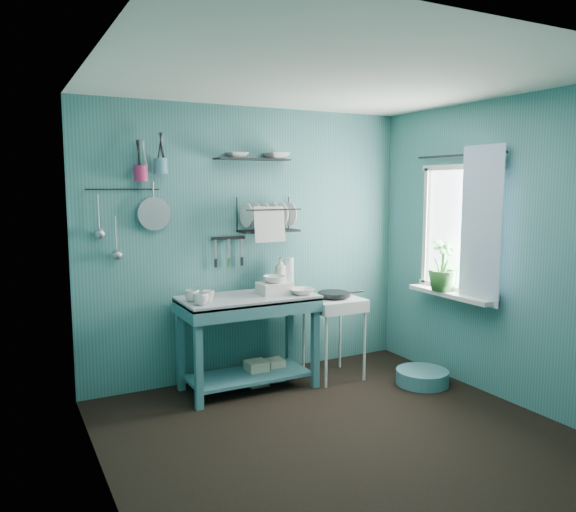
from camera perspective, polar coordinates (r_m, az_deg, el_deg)
name	(u,v)px	position (r m, az deg, el deg)	size (l,w,h in m)	color
floor	(336,433)	(4.29, 4.90, -17.46)	(3.20, 3.20, 0.00)	black
ceiling	(340,79)	(3.97, 5.31, 17.50)	(3.20, 3.20, 0.00)	silver
wall_back	(251,243)	(5.25, -3.78, 1.30)	(3.20, 3.20, 0.00)	#346B6A
wall_front	(513,302)	(2.82, 21.88, -4.37)	(3.20, 3.20, 0.00)	#346B6A
wall_left	(100,281)	(3.36, -18.52, -2.40)	(3.00, 3.00, 0.00)	#346B6A
wall_right	(500,251)	(4.98, 20.77, 0.52)	(3.00, 3.00, 0.00)	#346B6A
work_counter	(248,343)	(4.99, -4.06, -8.77)	(1.18, 0.59, 0.83)	#356A70
mug_left	(201,299)	(4.57, -8.84, -4.33)	(0.12, 0.12, 0.10)	silver
mug_mid	(208,296)	(4.69, -8.08, -4.04)	(0.10, 0.10, 0.09)	silver
mug_right	(192,296)	(4.71, -9.70, -4.00)	(0.12, 0.12, 0.10)	silver
wash_tub	(275,288)	(4.97, -1.37, -3.30)	(0.28, 0.22, 0.10)	beige
tub_bowl	(275,279)	(4.96, -1.37, -2.38)	(0.20, 0.20, 0.06)	silver
soap_bottle	(280,272)	(5.22, -0.77, -1.68)	(0.12, 0.12, 0.30)	beige
water_bottle	(289,272)	(5.29, 0.10, -1.67)	(0.09, 0.09, 0.28)	silver
counter_bowl	(301,291)	(4.95, 1.38, -3.61)	(0.22, 0.22, 0.05)	silver
hotplate_stand	(334,338)	(5.30, 4.65, -8.27)	(0.47, 0.47, 0.76)	silver
frying_pan	(334,294)	(5.20, 4.69, -3.86)	(0.30, 0.30, 0.04)	black
knife_strip	(228,238)	(5.13, -6.09, 1.83)	(0.32, 0.02, 0.03)	black
dish_rack	(268,215)	(5.17, -2.00, 4.23)	(0.55, 0.24, 0.32)	black
upper_shelf	(253,159)	(5.13, -3.61, 9.78)	(0.70, 0.18, 0.01)	black
shelf_bowl_left	(237,159)	(5.07, -5.23, 9.82)	(0.20, 0.20, 0.05)	silver
shelf_bowl_right	(276,157)	(5.23, -1.20, 9.98)	(0.23, 0.23, 0.06)	silver
utensil_cup_magenta	(141,173)	(4.83, -14.72, 8.12)	(0.11, 0.11, 0.13)	#B82254
utensil_cup_teal	(161,166)	(4.87, -12.81, 8.92)	(0.11, 0.11, 0.13)	teal
colander	(154,214)	(4.89, -13.46, 4.19)	(0.28, 0.28, 0.03)	#93969A
ladle_outer	(98,213)	(4.80, -18.71, 4.20)	(0.01, 0.01, 0.30)	#93969A
ladle_inner	(116,234)	(4.84, -17.11, 2.12)	(0.01, 0.01, 0.30)	#93969A
hook_rail	(123,189)	(4.84, -16.41, 6.51)	(0.01, 0.01, 0.60)	black
window_glass	(460,229)	(5.27, 17.08, 2.65)	(1.10, 1.10, 0.00)	white
windowsill	(451,294)	(5.28, 16.19, -3.76)	(0.16, 0.95, 0.04)	silver
curtain	(481,226)	(5.01, 18.98, 2.93)	(1.35, 1.35, 0.00)	white
curtain_rod	(459,155)	(5.23, 16.99, 9.75)	(0.02, 0.02, 1.05)	black
potted_plant	(443,266)	(5.30, 15.46, -0.94)	(0.26, 0.26, 0.47)	#2E6B2B
storage_tin_large	(256,373)	(5.17, -3.22, -11.77)	(0.18, 0.18, 0.22)	tan
storage_tin_small	(275,370)	(5.28, -1.34, -11.47)	(0.15, 0.15, 0.20)	tan
floor_basin	(422,377)	(5.33, 13.48, -11.88)	(0.47, 0.47, 0.13)	teal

